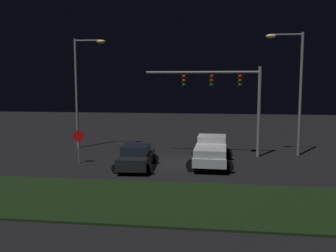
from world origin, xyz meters
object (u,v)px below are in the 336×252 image
Objects in this scene: car_sedan at (136,157)px; traffic_signal_gantry at (225,89)px; stop_sign at (79,140)px; street_lamp_left at (82,81)px; pickup_truck at (211,150)px; street_lamp_right at (294,80)px.

traffic_signal_gantry reaches higher than car_sedan.
traffic_signal_gantry reaches higher than stop_sign.
stop_sign is (1.81, -5.74, -3.95)m from street_lamp_left.
pickup_truck is 8.44m from street_lamp_right.
pickup_truck is at bearing -105.50° from traffic_signal_gantry.
traffic_signal_gantry is (5.51, 4.82, 4.16)m from car_sedan.
traffic_signal_gantry is (0.88, 3.18, 3.90)m from pickup_truck.
street_lamp_right is at bearing -64.49° from car_sedan.
pickup_truck is 4.92m from car_sedan.
pickup_truck is 8.79m from stop_sign.
stop_sign is (-4.12, 0.96, 0.82)m from car_sedan.
stop_sign is at bearing -158.14° from traffic_signal_gantry.
street_lamp_right reaches higher than street_lamp_left.
car_sedan is at bearing 110.88° from pickup_truck.
street_lamp_left reaches higher than stop_sign.
traffic_signal_gantry is 11.60m from street_lamp_left.
car_sedan is at bearing -48.55° from street_lamp_left.
street_lamp_right is (5.83, 4.06, 4.57)m from pickup_truck.
traffic_signal_gantry is 10.89m from stop_sign.
traffic_signal_gantry is 0.94× the size of street_lamp_left.
traffic_signal_gantry is 5.07m from street_lamp_right.
street_lamp_right is at bearing 18.02° from stop_sign.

